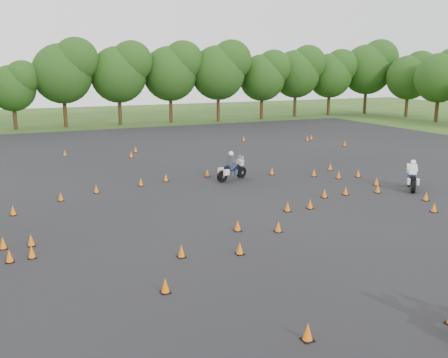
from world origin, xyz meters
TOP-DOWN VIEW (x-y plane):
  - ground at (0.00, 0.00)m, footprint 140.00×140.00m
  - asphalt_pad at (0.00, 6.00)m, footprint 62.00×62.00m
  - treeline at (3.24, 35.47)m, footprint 86.84×32.38m
  - traffic_cones at (-0.03, 5.53)m, footprint 36.20×32.86m
  - rider_grey at (2.47, 8.41)m, footprint 2.46×1.50m
  - rider_white at (10.72, 2.06)m, footprint 1.94×2.21m

SIDE VIEW (x-z plane):
  - ground at x=0.00m, z-range 0.00..0.00m
  - asphalt_pad at x=0.00m, z-range 0.01..0.01m
  - traffic_cones at x=-0.03m, z-range 0.01..0.46m
  - rider_white at x=10.72m, z-range 0.00..1.75m
  - rider_grey at x=2.47m, z-range 0.00..1.82m
  - treeline at x=3.24m, z-range -0.79..10.24m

